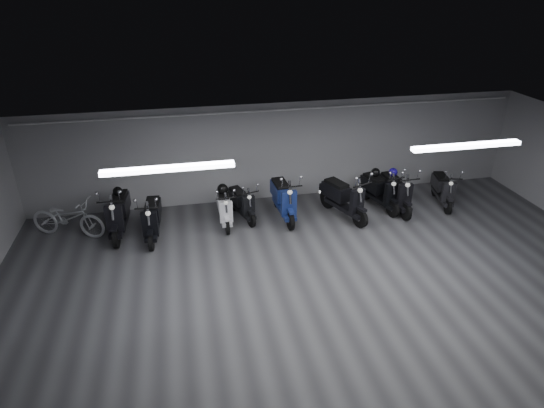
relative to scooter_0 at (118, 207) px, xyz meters
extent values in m
cube|color=#3D3D40|center=(4.42, -3.72, -0.75)|extent=(14.00, 10.00, 0.01)
cube|color=gray|center=(4.42, -3.72, 2.06)|extent=(14.00, 10.00, 0.01)
cube|color=#97979A|center=(4.42, 1.29, 0.65)|extent=(14.00, 0.01, 2.80)
cube|color=white|center=(1.42, -2.72, 1.99)|extent=(2.40, 0.18, 0.08)
cube|color=white|center=(7.42, -2.72, 1.99)|extent=(2.40, 0.18, 0.08)
cylinder|color=white|center=(4.42, 1.20, 1.87)|extent=(13.60, 0.05, 0.05)
imported|color=silver|center=(-1.24, 0.14, -0.13)|extent=(2.02, 1.32, 1.23)
sphere|color=black|center=(2.63, 0.20, 0.15)|extent=(0.28, 0.28, 0.28)
sphere|color=black|center=(6.89, 0.26, 0.22)|extent=(0.25, 0.25, 0.25)
sphere|color=#1B0C8D|center=(7.33, 0.10, 0.26)|extent=(0.24, 0.24, 0.24)
sphere|color=black|center=(0.02, 0.28, 0.30)|extent=(0.24, 0.24, 0.24)
camera|label=1|loc=(1.68, -10.65, 5.15)|focal=30.28mm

